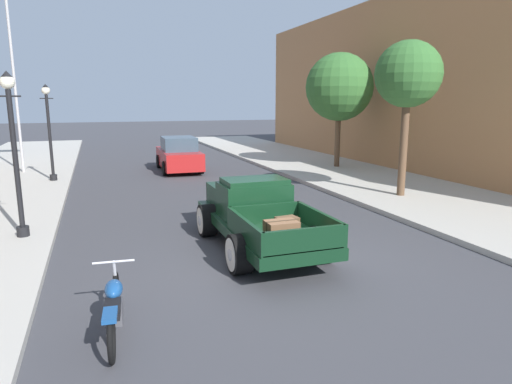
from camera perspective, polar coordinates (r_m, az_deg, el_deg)
name	(u,v)px	position (r m, az deg, el deg)	size (l,w,h in m)	color
ground_plane	(274,261)	(9.66, 2.29, -8.70)	(140.00, 140.00, 0.00)	#3D3D42
building_right_storefront	(479,85)	(27.25, 26.45, 12.00)	(12.00, 28.00, 8.31)	#B27A4C
hotrod_truck_dark_green	(255,214)	(10.48, -0.09, -2.77)	(2.21, 4.95, 1.58)	black
motorcycle_parked	(114,306)	(6.95, -17.60, -13.63)	(0.62, 2.12, 0.93)	black
car_background_red	(179,155)	(22.21, -9.77, 4.65)	(1.95, 4.34, 1.65)	#AD1E1E
street_lamp_near	(14,143)	(11.81, -28.38, 5.50)	(0.50, 0.32, 3.85)	black
street_lamp_far	(49,125)	(19.97, -24.79, 7.69)	(0.50, 0.32, 3.85)	black
flagpole	(16,44)	(23.05, -28.11, 16.22)	(1.74, 0.16, 9.16)	#B2B2B7
street_tree_nearest	(408,76)	(16.00, 18.74, 13.81)	(2.18, 2.18, 5.14)	brown
street_tree_second	(339,87)	(22.57, 10.53, 12.93)	(3.25, 3.25, 5.48)	brown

